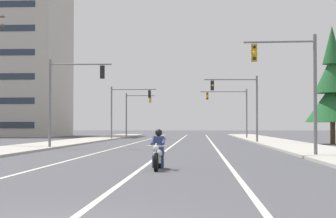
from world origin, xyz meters
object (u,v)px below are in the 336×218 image
Objects in this scene: motorcycle_with_rider at (158,153)px; traffic_signal_far_right at (233,105)px; conifer_tree_right_verge_far at (332,90)px; traffic_signal_near_left at (68,90)px; traffic_signal_mid_right at (242,99)px; traffic_signal_mid_left at (125,104)px; traffic_signal_far_left at (134,108)px; traffic_signal_near_right at (295,78)px.

traffic_signal_far_right reaches higher than motorcycle_with_rider.
conifer_tree_right_verge_far is at bearing -71.67° from traffic_signal_far_right.
traffic_signal_far_right is (13.30, 33.06, 0.09)m from traffic_signal_near_left.
traffic_signal_mid_right is 1.00× the size of traffic_signal_far_right.
traffic_signal_far_left is (-0.40, 13.84, -0.08)m from traffic_signal_mid_left.
traffic_signal_far_left is at bearing 90.01° from traffic_signal_near_left.
motorcycle_with_rider is at bearing -81.25° from traffic_signal_mid_left.
traffic_signal_mid_left is (-12.62, 13.96, 0.03)m from traffic_signal_mid_right.
traffic_signal_near_right and traffic_signal_far_right have the same top height.
traffic_signal_far_left is 37.02m from conifer_tree_right_verge_far.
traffic_signal_mid_right is 19.04m from traffic_signal_far_right.
traffic_signal_near_right is at bearing -70.47° from traffic_signal_mid_left.
traffic_signal_far_left reaches higher than motorcycle_with_rider.
traffic_signal_near_right is at bearing 54.33° from motorcycle_with_rider.
conifer_tree_right_verge_far is (6.66, 21.27, 0.68)m from traffic_signal_near_right.
traffic_signal_far_left is 0.60× the size of conifer_tree_right_verge_far.
conifer_tree_right_verge_far is at bearing -39.95° from traffic_signal_mid_left.
traffic_signal_far_right is at bearing 83.77° from motorcycle_with_rider.
traffic_signal_near_right is at bearing -89.16° from traffic_signal_far_right.
traffic_signal_near_right and traffic_signal_mid_left have the same top height.
traffic_signal_near_left is 1.00× the size of traffic_signal_far_right.
traffic_signal_near_left and traffic_signal_far_right have the same top height.
motorcycle_with_rider is at bearing -125.67° from traffic_signal_near_right.
traffic_signal_near_right is at bearing -87.82° from traffic_signal_mid_right.
traffic_signal_mid_left is at bearing 132.12° from traffic_signal_mid_right.
traffic_signal_near_right is 43.27m from traffic_signal_far_right.
traffic_signal_far_right is at bearing 68.08° from traffic_signal_near_left.
traffic_signal_far_right and traffic_signal_far_left have the same top height.
motorcycle_with_rider is at bearing -82.85° from traffic_signal_far_left.
motorcycle_with_rider is 20.77m from traffic_signal_near_left.
conifer_tree_right_verge_far reaches higher than traffic_signal_near_left.
traffic_signal_mid_right is at bearing -90.88° from traffic_signal_far_right.
motorcycle_with_rider is 47.67m from traffic_signal_mid_left.
traffic_signal_near_left and traffic_signal_mid_right have the same top height.
traffic_signal_mid_left and traffic_signal_far_right have the same top height.
traffic_signal_near_left is 1.00× the size of traffic_signal_mid_left.
traffic_signal_far_left is at bearing 91.65° from traffic_signal_mid_left.
traffic_signal_mid_right is 30.69m from traffic_signal_far_left.
motorcycle_with_rider is 0.21× the size of conifer_tree_right_verge_far.
motorcycle_with_rider is 0.35× the size of traffic_signal_far_left.
traffic_signal_mid_left is 13.87m from traffic_signal_far_right.
traffic_signal_near_right is 22.30m from conifer_tree_right_verge_far.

